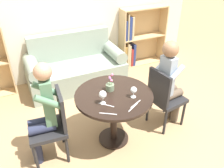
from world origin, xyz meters
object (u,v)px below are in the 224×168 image
Objects in this scene: chair_left at (53,123)px; person_left at (43,113)px; flower_vase at (110,85)px; person_right at (170,82)px; couch at (76,69)px; chair_right at (164,96)px; wine_glass_left at (103,95)px; wine_glass_right at (134,90)px; bookshelf_right at (136,39)px.

person_left is at bearing -93.56° from chair_left.
person_right is at bearing -7.11° from flower_vase.
couch is 7.31× the size of flower_vase.
wine_glass_left is at bearing 87.24° from chair_right.
couch is 1.89× the size of chair_right.
person_right is at bearing -62.40° from couch.
flower_vase reaches higher than chair_left.
wine_glass_right is at bearing 94.67° from person_right.
flower_vase is (0.75, 0.04, 0.30)m from chair_left.
chair_right is 0.82m from flower_vase.
bookshelf_right reaches higher than wine_glass_right.
person_right is 0.85m from flower_vase.
couch is 1.57m from flower_vase.
flower_vase is (0.19, 0.22, -0.05)m from wine_glass_left.
wine_glass_left is at bearing -96.26° from couch.
chair_left and chair_right have the same top height.
couch is 12.44× the size of wine_glass_right.
bookshelf_right reaches higher than chair_right.
wine_glass_right is at bearing -83.88° from couch.
bookshelf_right is (1.40, 0.27, 0.25)m from couch.
person_right is at bearing 92.49° from person_left.
person_right is 7.83× the size of wine_glass_left.
couch is 1.32× the size of person_right.
bookshelf_right reaches higher than wine_glass_left.
chair_right is (0.75, -1.62, 0.18)m from couch.
chair_right is at bearing -9.47° from flower_vase.
wine_glass_right is 0.32m from flower_vase.
couch is at bearing 89.96° from flower_vase.
person_right reaches higher than person_left.
flower_vase is (-0.00, -1.49, 0.49)m from couch.
chair_left is 3.87× the size of flower_vase.
person_right is at bearing 12.93° from wine_glass_right.
chair_right is (-0.65, -1.89, -0.06)m from bookshelf_right.
wine_glass_right is (-1.22, -2.02, 0.26)m from bookshelf_right.
bookshelf_right is 2.37m from wine_glass_right.
chair_left is 0.70× the size of person_right.
chair_left is 6.59× the size of wine_glass_right.
person_left is (-1.59, 0.10, 0.17)m from chair_right.
person_left is at bearing 163.37° from wine_glass_left.
wine_glass_right is at bearing 82.23° from chair_left.
chair_left is at bearing 162.19° from wine_glass_left.
bookshelf_right is 8.76× the size of wine_glass_right.
wine_glass_right is (0.19, -1.75, 0.51)m from couch.
person_left is at bearing -118.97° from couch.
chair_left is at bearing 86.44° from person_left.
flower_vase is at bearing 49.18° from wine_glass_left.
person_left is 1.68m from person_right.
bookshelf_right reaches higher than chair_left.
chair_right is 1.60m from person_left.
person_left is at bearing 78.90° from person_right.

